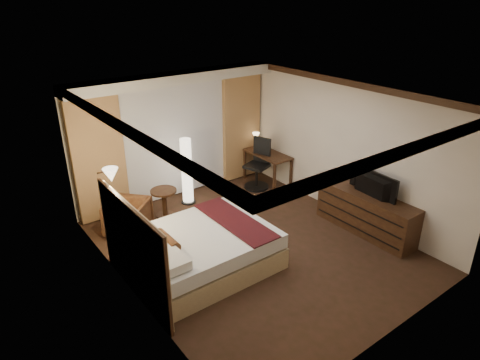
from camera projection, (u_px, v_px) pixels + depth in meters
floor at (253, 246)px, 7.65m from camera, size 4.50×5.50×0.01m
ceiling at (256, 96)px, 6.55m from camera, size 4.50×5.50×0.01m
back_wall at (174, 135)px, 9.10m from camera, size 4.50×0.02×2.70m
left_wall at (127, 217)px, 5.87m from camera, size 0.02×5.50×2.70m
right_wall at (344, 149)px, 8.34m from camera, size 0.02×5.50×2.70m
crown_molding at (256, 100)px, 6.57m from camera, size 4.50×5.50×0.12m
soffit at (176, 78)px, 8.41m from camera, size 4.50×0.50×0.20m
curtain_sheer at (176, 141)px, 9.09m from camera, size 2.48×0.04×2.45m
curtain_left_drape at (99, 159)px, 8.11m from camera, size 1.00×0.14×2.45m
curtain_right_drape at (241, 127)px, 9.98m from camera, size 1.00×0.14×2.45m
wall_sconce at (111, 175)px, 6.49m from camera, size 0.24×0.24×0.24m
bed at (202, 250)px, 6.95m from camera, size 2.24×1.75×0.66m
headboard at (134, 252)px, 6.15m from camera, size 0.12×2.05×1.50m
armchair at (128, 216)px, 7.91m from camera, size 0.97×0.98×0.73m
side_table at (164, 203)px, 8.55m from camera, size 0.52×0.52×0.57m
floor_lamp at (187, 171)px, 8.92m from camera, size 0.31×0.31×1.45m
desk at (267, 168)px, 9.97m from camera, size 0.55×1.17×0.75m
desk_lamp at (256, 141)px, 10.07m from camera, size 0.18×0.18×0.34m
office_chair at (257, 164)px, 9.66m from camera, size 0.71×0.71×1.16m
dresser at (366, 213)px, 7.97m from camera, size 0.50×1.97×0.77m
television at (370, 180)px, 7.67m from camera, size 0.70×1.11×0.14m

